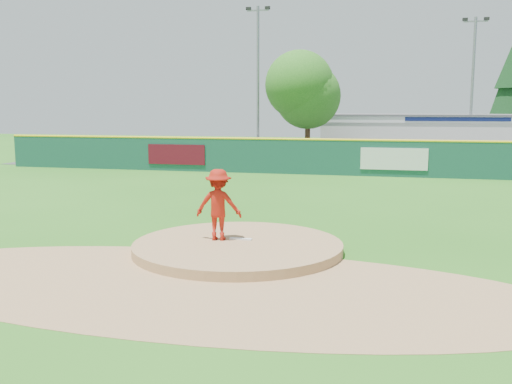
% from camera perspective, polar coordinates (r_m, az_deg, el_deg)
% --- Properties ---
extents(ground, '(120.00, 120.00, 0.00)m').
position_cam_1_polar(ground, '(15.08, -1.82, -5.97)').
color(ground, '#286B19').
rests_on(ground, ground).
extents(pitchers_mound, '(5.50, 5.50, 0.50)m').
position_cam_1_polar(pitchers_mound, '(15.08, -1.82, -5.97)').
color(pitchers_mound, '#9E774C').
rests_on(pitchers_mound, ground).
extents(pitching_rubber, '(0.60, 0.15, 0.04)m').
position_cam_1_polar(pitching_rubber, '(15.30, -1.53, -4.72)').
color(pitching_rubber, white).
rests_on(pitching_rubber, pitchers_mound).
extents(infield_dirt_arc, '(15.40, 15.40, 0.01)m').
position_cam_1_polar(infield_dirt_arc, '(12.33, -5.63, -9.27)').
color(infield_dirt_arc, '#9E774C').
rests_on(infield_dirt_arc, ground).
extents(parking_lot, '(44.00, 16.00, 0.02)m').
position_cam_1_polar(parking_lot, '(41.43, 8.30, 3.10)').
color(parking_lot, '#38383A').
rests_on(parking_lot, ground).
extents(pitcher, '(1.27, 0.79, 1.90)m').
position_cam_1_polar(pitcher, '(15.17, -3.77, -1.27)').
color(pitcher, '#A31A0E').
rests_on(pitcher, pitchers_mound).
extents(van, '(6.22, 4.61, 1.57)m').
position_cam_1_polar(van, '(40.30, 2.08, 4.18)').
color(van, silver).
rests_on(van, parking_lot).
extents(pool_building_grp, '(15.20, 8.20, 3.31)m').
position_cam_1_polar(pool_building_grp, '(46.16, 16.42, 5.44)').
color(pool_building_grp, silver).
rests_on(pool_building_grp, ground).
extents(fence_banners, '(16.31, 0.04, 1.20)m').
position_cam_1_polar(fence_banners, '(32.75, 2.42, 3.56)').
color(fence_banners, '#5C0D1B').
rests_on(fence_banners, ground).
extents(playground_slide, '(0.99, 2.78, 1.54)m').
position_cam_1_polar(playground_slide, '(42.13, -13.21, 4.11)').
color(playground_slide, blue).
rests_on(playground_slide, ground).
extents(outfield_fence, '(40.00, 0.14, 2.07)m').
position_cam_1_polar(outfield_fence, '(32.42, 6.78, 3.61)').
color(outfield_fence, '#16473B').
rests_on(outfield_fence, ground).
extents(deciduous_tree, '(5.60, 5.60, 7.36)m').
position_cam_1_polar(deciduous_tree, '(39.53, 5.22, 9.50)').
color(deciduous_tree, '#382314').
rests_on(deciduous_tree, ground).
extents(light_pole_left, '(1.75, 0.25, 11.00)m').
position_cam_1_polar(light_pole_left, '(42.32, 0.20, 11.49)').
color(light_pole_left, gray).
rests_on(light_pole_left, ground).
extents(light_pole_right, '(1.75, 0.25, 10.00)m').
position_cam_1_polar(light_pole_right, '(43.40, 20.83, 10.20)').
color(light_pole_right, gray).
rests_on(light_pole_right, ground).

